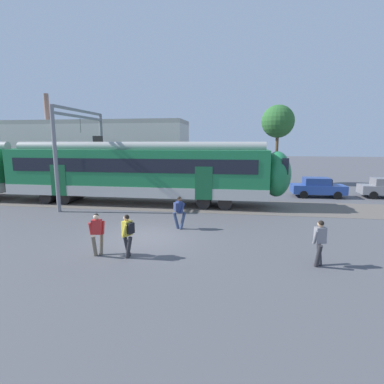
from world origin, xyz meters
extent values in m
plane|color=#515156|center=(0.00, 0.00, 0.00)|extent=(160.00, 160.00, 0.00)
cube|color=#B7B7B2|center=(-2.98, 7.19, 1.05)|extent=(18.00, 3.06, 0.70)
cube|color=#1E7542|center=(-2.98, 7.19, 2.60)|extent=(18.00, 3.00, 2.40)
cube|color=black|center=(-2.98, 5.67, 2.80)|extent=(16.56, 0.03, 0.90)
cube|color=#165731|center=(1.97, 5.67, 1.75)|extent=(1.10, 0.04, 2.10)
cube|color=#165731|center=(-7.93, 5.67, 1.75)|extent=(1.10, 0.04, 2.10)
cylinder|color=#9C9C97|center=(-2.98, 7.19, 3.98)|extent=(17.64, 0.70, 0.70)
cube|color=black|center=(-5.68, 7.19, 4.53)|extent=(0.70, 0.12, 0.40)
cylinder|color=black|center=(3.30, 7.19, 0.45)|extent=(0.90, 2.40, 0.90)
cylinder|color=black|center=(1.90, 7.19, 0.45)|extent=(0.90, 2.40, 0.90)
cylinder|color=black|center=(-7.86, 7.19, 0.45)|extent=(0.90, 2.40, 0.90)
cylinder|color=black|center=(-9.26, 7.19, 0.45)|extent=(0.90, 2.40, 0.90)
ellipsoid|color=#1E7542|center=(6.57, 7.19, 2.25)|extent=(1.80, 2.85, 2.95)
cube|color=black|center=(6.92, 7.19, 2.85)|extent=(0.40, 2.40, 1.00)
cylinder|color=#6B6051|center=(-1.26, -2.63, 0.43)|extent=(0.20, 0.37, 0.87)
cylinder|color=#6B6051|center=(-1.12, -2.33, 0.43)|extent=(0.20, 0.37, 0.87)
cube|color=red|center=(-1.19, -2.48, 1.14)|extent=(0.39, 0.29, 0.56)
cylinder|color=red|center=(-0.98, -2.37, 1.09)|extent=(0.13, 0.26, 0.52)
cylinder|color=red|center=(-1.39, -2.60, 1.09)|extent=(0.13, 0.26, 0.52)
sphere|color=beige|center=(-1.19, -2.50, 1.53)|extent=(0.22, 0.22, 0.22)
sphere|color=black|center=(-1.19, -2.48, 1.56)|extent=(0.20, 0.20, 0.20)
cube|color=navy|center=(-1.22, -2.30, 1.16)|extent=(0.30, 0.20, 0.40)
cylinder|color=#28282D|center=(-0.08, -2.33, 0.43)|extent=(0.38, 0.28, 0.87)
cylinder|color=#28282D|center=(0.10, -2.61, 0.43)|extent=(0.38, 0.28, 0.87)
cube|color=gold|center=(0.01, -2.47, 1.14)|extent=(0.36, 0.43, 0.56)
cylinder|color=gold|center=(0.00, -2.70, 1.09)|extent=(0.26, 0.18, 0.52)
cylinder|color=gold|center=(0.02, -2.24, 1.09)|extent=(0.26, 0.18, 0.52)
sphere|color=tan|center=(-0.01, -2.46, 1.53)|extent=(0.22, 0.22, 0.22)
sphere|color=black|center=(0.01, -2.47, 1.56)|extent=(0.20, 0.20, 0.20)
cube|color=black|center=(0.18, -2.54, 1.16)|extent=(0.26, 0.32, 0.40)
cylinder|color=navy|center=(1.40, 1.48, 0.43)|extent=(0.37, 0.33, 0.87)
cylinder|color=navy|center=(1.07, 1.46, 0.43)|extent=(0.37, 0.33, 0.87)
cube|color=navy|center=(1.23, 1.47, 1.14)|extent=(0.41, 0.43, 0.56)
cylinder|color=navy|center=(1.04, 1.60, 1.09)|extent=(0.25, 0.22, 0.52)
cylinder|color=navy|center=(1.43, 1.34, 1.09)|extent=(0.25, 0.22, 0.52)
sphere|color=brown|center=(1.25, 1.48, 1.53)|extent=(0.22, 0.22, 0.22)
sphere|color=black|center=(1.23, 1.47, 1.56)|extent=(0.20, 0.20, 0.20)
cube|color=navy|center=(1.09, 1.37, 1.16)|extent=(0.29, 0.32, 0.40)
cylinder|color=#28282D|center=(7.01, -2.10, 0.43)|extent=(0.23, 0.38, 0.87)
cylinder|color=#28282D|center=(6.90, -2.42, 0.43)|extent=(0.23, 0.38, 0.87)
cube|color=gray|center=(6.95, -2.26, 1.14)|extent=(0.41, 0.32, 0.56)
cylinder|color=gray|center=(6.76, -2.39, 1.09)|extent=(0.15, 0.26, 0.52)
cylinder|color=gray|center=(7.15, -2.13, 1.09)|extent=(0.15, 0.26, 0.52)
sphere|color=tan|center=(6.95, -2.24, 1.53)|extent=(0.22, 0.22, 0.22)
sphere|color=black|center=(6.95, -2.26, 1.56)|extent=(0.20, 0.20, 0.20)
cube|color=#284799|center=(10.37, 11.74, 0.64)|extent=(4.01, 1.68, 0.68)
cube|color=navy|center=(10.22, 11.74, 1.26)|extent=(1.91, 1.46, 0.56)
cube|color=black|center=(11.17, 11.75, 1.22)|extent=(0.13, 1.37, 0.48)
cylinder|color=black|center=(11.60, 12.53, 0.30)|extent=(0.60, 0.21, 0.60)
cylinder|color=black|center=(11.62, 10.97, 0.30)|extent=(0.60, 0.21, 0.60)
cylinder|color=black|center=(9.12, 12.51, 0.30)|extent=(0.60, 0.21, 0.60)
cylinder|color=black|center=(9.14, 10.95, 0.30)|extent=(0.60, 0.21, 0.60)
cylinder|color=black|center=(14.43, 13.02, 0.30)|extent=(0.61, 0.23, 0.60)
cylinder|color=black|center=(14.34, 11.46, 0.30)|extent=(0.61, 0.23, 0.60)
cylinder|color=gray|center=(-6.92, 3.99, 3.25)|extent=(0.24, 0.24, 6.50)
cylinder|color=gray|center=(-6.92, 10.39, 3.25)|extent=(0.24, 0.24, 6.50)
cube|color=gray|center=(-6.92, 7.19, 6.45)|extent=(0.20, 6.40, 0.16)
cube|color=gray|center=(-6.92, 7.19, 6.05)|extent=(0.20, 6.40, 0.16)
cylinder|color=black|center=(-6.92, 7.19, 5.45)|extent=(0.03, 0.03, 1.00)
cube|color=beige|center=(-10.22, 16.52, 3.00)|extent=(18.14, 5.00, 6.00)
cube|color=#A7A39B|center=(-10.22, 16.52, 6.20)|extent=(18.14, 5.00, 0.40)
cylinder|color=#8C6656|center=(-15.66, 16.52, 7.60)|extent=(0.50, 0.50, 3.20)
cylinder|color=brown|center=(7.95, 19.00, 2.60)|extent=(0.32, 0.32, 5.20)
sphere|color=#2D662D|center=(7.95, 19.00, 6.34)|extent=(3.27, 3.27, 3.27)
camera|label=1|loc=(4.06, -12.80, 4.35)|focal=28.00mm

